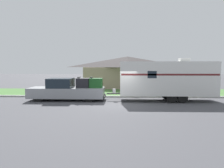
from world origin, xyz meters
TOP-DOWN VIEW (x-y plane):
  - ground_plane at (0.00, 0.00)m, footprint 120.00×120.00m
  - curb_strip at (0.00, 3.75)m, footprint 80.00×0.30m
  - lawn_strip at (0.00, 7.40)m, footprint 80.00×7.00m
  - house_across_street at (1.00, 13.95)m, footprint 12.12×7.62m
  - pickup_truck at (-4.47, 1.85)m, footprint 6.42×2.09m
  - travel_trailer at (3.85, 1.85)m, footprint 8.88×2.46m
  - mailbox at (1.27, 4.67)m, footprint 0.48×0.20m

SIDE VIEW (x-z plane):
  - ground_plane at x=0.00m, z-range 0.00..0.00m
  - lawn_strip at x=0.00m, z-range 0.00..0.03m
  - curb_strip at x=0.00m, z-range 0.00..0.14m
  - pickup_truck at x=-4.47m, z-range -0.12..1.88m
  - mailbox at x=1.27m, z-range 0.37..1.75m
  - travel_trailer at x=3.85m, z-range 0.12..3.67m
  - house_across_street at x=1.00m, z-range 0.07..4.29m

